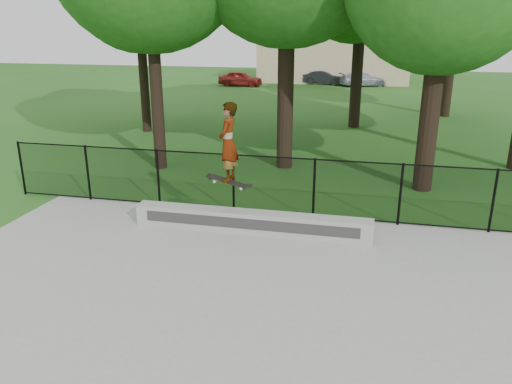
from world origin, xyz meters
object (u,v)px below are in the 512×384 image
skater_airborne (228,144)px  grind_ledge (251,222)px  car_b (324,78)px  car_a (240,79)px  car_c (363,79)px

skater_airborne → grind_ledge: bearing=16.6°
skater_airborne → car_b: bearing=91.4°
car_a → skater_airborne: bearing=-163.5°
grind_ledge → car_a: car_a is taller
car_b → car_c: car_b is taller
car_a → grind_ledge: bearing=-162.6°
grind_ledge → car_c: car_c is taller
grind_ledge → skater_airborne: size_ratio=2.85×
car_a → car_b: car_a is taller
car_a → car_b: size_ratio=1.14×
car_c → skater_airborne: skater_airborne is taller
car_b → skater_airborne: bearing=-168.5°
grind_ledge → car_a: bearing=105.0°
car_a → skater_airborne: (7.00, -28.07, 1.54)m
car_c → skater_airborne: 30.25m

